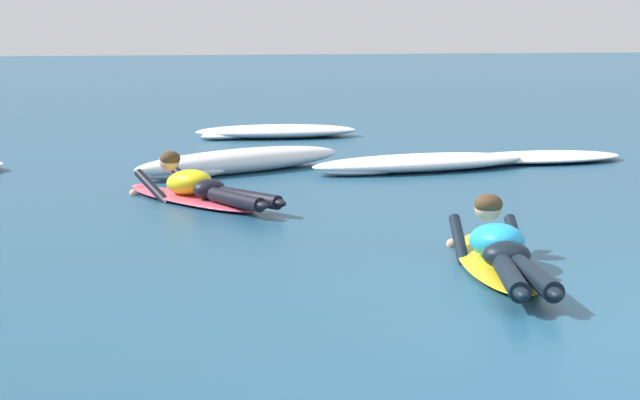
{
  "coord_description": "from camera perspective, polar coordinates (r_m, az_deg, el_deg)",
  "views": [
    {
      "loc": [
        -3.81,
        -5.2,
        1.74
      ],
      "look_at": [
        -1.34,
        4.14,
        0.2
      ],
      "focal_mm": 60.2,
      "sensor_mm": 36.0,
      "label": 1
    }
  ],
  "objects": [
    {
      "name": "whitewater_mid_right",
      "position": [
        14.63,
        11.67,
        2.24
      ],
      "size": [
        2.26,
        1.04,
        0.13
      ],
      "color": "white",
      "rests_on": "ground"
    },
    {
      "name": "ground_plane",
      "position": [
        15.77,
        -0.71,
        2.69
      ],
      "size": [
        120.0,
        120.0,
        0.0
      ],
      "primitive_type": "plane",
      "color": "navy"
    },
    {
      "name": "surfer_far",
      "position": [
        10.94,
        -6.54,
        0.55
      ],
      "size": [
        1.43,
        2.41,
        0.55
      ],
      "color": "#E54C66",
      "rests_on": "ground"
    },
    {
      "name": "whitewater_front",
      "position": [
        13.43,
        5.33,
        1.97
      ],
      "size": [
        2.94,
        1.12,
        0.21
      ],
      "color": "white",
      "rests_on": "ground"
    },
    {
      "name": "whitewater_far_band",
      "position": [
        13.25,
        -4.19,
        2.06
      ],
      "size": [
        2.95,
        1.75,
        0.3
      ],
      "color": "white",
      "rests_on": "ground"
    },
    {
      "name": "surfer_near",
      "position": [
        7.91,
        9.56,
        -2.75
      ],
      "size": [
        0.97,
        2.45,
        0.55
      ],
      "color": "yellow",
      "rests_on": "ground"
    },
    {
      "name": "whitewater_mid_left",
      "position": [
        17.56,
        -2.31,
        3.66
      ],
      "size": [
        2.72,
        1.22,
        0.21
      ],
      "color": "white",
      "rests_on": "ground"
    }
  ]
}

